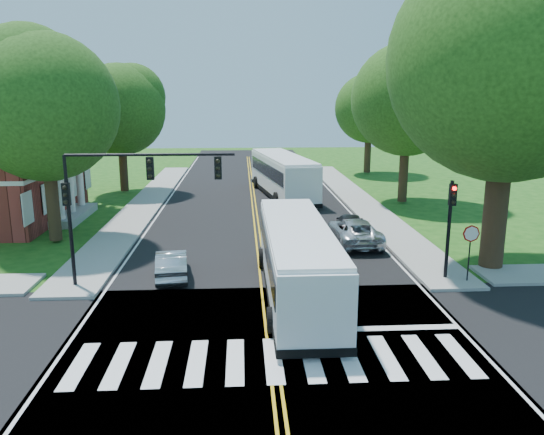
{
  "coord_description": "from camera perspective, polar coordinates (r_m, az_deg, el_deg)",
  "views": [
    {
      "loc": [
        -0.93,
        -15.71,
        8.12
      ],
      "look_at": [
        0.52,
        9.16,
        2.4
      ],
      "focal_mm": 35.0,
      "sensor_mm": 36.0,
      "label": 1
    }
  ],
  "objects": [
    {
      "name": "tree_ne_big",
      "position": [
        26.59,
        24.22,
        15.08
      ],
      "size": [
        10.8,
        10.8,
        14.91
      ],
      "color": "#382116",
      "rests_on": "ground"
    },
    {
      "name": "stop_bar",
      "position": [
        19.62,
        10.24,
        -11.68
      ],
      "size": [
        6.6,
        0.4,
        0.01
      ],
      "primitive_type": "cube",
      "color": "silver",
      "rests_on": "road"
    },
    {
      "name": "tree_west_near",
      "position": [
        31.54,
        -23.35,
        10.82
      ],
      "size": [
        8.0,
        8.0,
        11.4
      ],
      "color": "#382116",
      "rests_on": "ground"
    },
    {
      "name": "bus_follow",
      "position": [
        43.94,
        1.13,
        4.64
      ],
      "size": [
        4.88,
        13.26,
        3.36
      ],
      "rotation": [
        0.0,
        0.0,
        3.3
      ],
      "color": "white",
      "rests_on": "road"
    },
    {
      "name": "sidewalk_ne",
      "position": [
        42.52,
        9.27,
        1.85
      ],
      "size": [
        2.6,
        40.0,
        0.15
      ],
      "primitive_type": "cube",
      "color": "gray",
      "rests_on": "ground"
    },
    {
      "name": "road",
      "position": [
        34.69,
        -1.7,
        -0.6
      ],
      "size": [
        14.0,
        96.0,
        0.01
      ],
      "primitive_type": "cube",
      "color": "black",
      "rests_on": "ground"
    },
    {
      "name": "hatchback",
      "position": [
        24.65,
        -10.74,
        -4.94
      ],
      "size": [
        1.8,
        4.03,
        1.28
      ],
      "primitive_type": "imported",
      "rotation": [
        0.0,
        0.0,
        3.26
      ],
      "color": "#B6B7BD",
      "rests_on": "road"
    },
    {
      "name": "bus_lead",
      "position": [
        21.85,
        2.71,
        -4.44
      ],
      "size": [
        2.87,
        11.65,
        3.01
      ],
      "rotation": [
        0.0,
        0.0,
        3.15
      ],
      "color": "white",
      "rests_on": "road"
    },
    {
      "name": "sidewalk_nw",
      "position": [
        42.15,
        -13.34,
        1.58
      ],
      "size": [
        2.6,
        40.0,
        0.15
      ],
      "primitive_type": "cube",
      "color": "gray",
      "rests_on": "ground"
    },
    {
      "name": "tree_east_mid",
      "position": [
        41.61,
        14.38,
        12.18
      ],
      "size": [
        8.4,
        8.4,
        11.93
      ],
      "color": "#382116",
      "rests_on": "ground"
    },
    {
      "name": "dark_sedan",
      "position": [
        32.33,
        8.39,
        -0.67
      ],
      "size": [
        2.25,
        4.24,
        1.17
      ],
      "primitive_type": "imported",
      "rotation": [
        0.0,
        0.0,
        2.99
      ],
      "color": "black",
      "rests_on": "road"
    },
    {
      "name": "cross_road",
      "position": [
        17.71,
        0.05,
        -14.34
      ],
      "size": [
        60.0,
        12.0,
        0.01
      ],
      "primitive_type": "cube",
      "color": "black",
      "rests_on": "ground"
    },
    {
      "name": "crosswalk",
      "position": [
        17.26,
        0.15,
        -15.07
      ],
      "size": [
        12.6,
        3.0,
        0.01
      ],
      "primitive_type": "cube",
      "color": "silver",
      "rests_on": "road"
    },
    {
      "name": "signal_nw",
      "position": [
        22.99,
        -15.68,
        3.08
      ],
      "size": [
        7.15,
        0.46,
        5.66
      ],
      "color": "black",
      "rests_on": "ground"
    },
    {
      "name": "edge_line_w",
      "position": [
        39.02,
        -11.91,
        0.66
      ],
      "size": [
        0.12,
        70.0,
        0.01
      ],
      "primitive_type": "cube",
      "color": "silver",
      "rests_on": "road"
    },
    {
      "name": "tree_east_far",
      "position": [
        57.32,
        10.43,
        11.47
      ],
      "size": [
        7.2,
        7.2,
        10.34
      ],
      "color": "#382116",
      "rests_on": "ground"
    },
    {
      "name": "center_line",
      "position": [
        38.59,
        -1.88,
        0.8
      ],
      "size": [
        0.36,
        70.0,
        0.01
      ],
      "primitive_type": "cube",
      "color": "gold",
      "rests_on": "road"
    },
    {
      "name": "suv",
      "position": [
        30.01,
        8.89,
        -1.48
      ],
      "size": [
        2.44,
        5.2,
        1.44
      ],
      "primitive_type": "imported",
      "rotation": [
        0.0,
        0.0,
        3.15
      ],
      "color": "silver",
      "rests_on": "road"
    },
    {
      "name": "tree_west_far",
      "position": [
        46.82,
        -16.06,
        11.07
      ],
      "size": [
        7.6,
        7.6,
        10.67
      ],
      "color": "#382116",
      "rests_on": "ground"
    },
    {
      "name": "stop_sign",
      "position": [
        24.62,
        20.59,
        -2.23
      ],
      "size": [
        0.76,
        0.08,
        2.53
      ],
      "color": "black",
      "rests_on": "ground"
    },
    {
      "name": "edge_line_e",
      "position": [
        39.34,
        8.07,
        0.91
      ],
      "size": [
        0.12,
        70.0,
        0.01
      ],
      "primitive_type": "cube",
      "color": "silver",
      "rests_on": "road"
    },
    {
      "name": "ground",
      "position": [
        17.71,
        0.05,
        -14.36
      ],
      "size": [
        140.0,
        140.0,
        0.0
      ],
      "primitive_type": "plane",
      "color": "#154812",
      "rests_on": "ground"
    },
    {
      "name": "signal_ne",
      "position": [
        24.51,
        18.62,
        0.1
      ],
      "size": [
        0.3,
        0.46,
        4.4
      ],
      "color": "black",
      "rests_on": "ground"
    }
  ]
}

